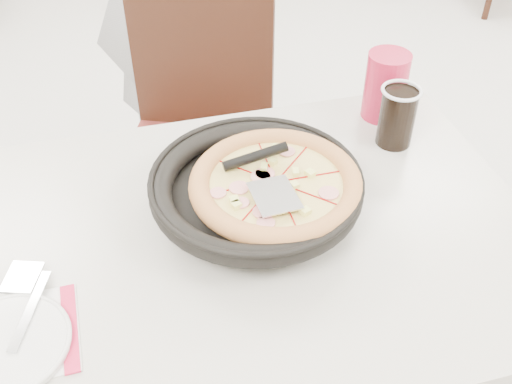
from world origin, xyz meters
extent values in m
plane|color=beige|center=(0.00, 0.00, 0.00)|extent=(7.00, 7.00, 0.00)
cylinder|color=black|center=(-0.30, -0.39, 0.77)|extent=(0.13, 0.13, 0.04)
cylinder|color=black|center=(-0.31, -0.38, 0.79)|extent=(0.37, 0.37, 0.01)
cylinder|color=#C07F44|center=(-0.28, -0.39, 0.81)|extent=(0.32, 0.32, 0.02)
cube|color=silver|center=(-0.29, -0.44, 0.84)|extent=(0.08, 0.10, 0.00)
cube|color=white|center=(-0.75, -0.57, 0.75)|extent=(0.18, 0.18, 0.00)
cylinder|color=silver|center=(-0.77, -0.59, 0.76)|extent=(0.22, 0.22, 0.01)
cube|color=silver|center=(-0.73, -0.53, 0.77)|extent=(0.07, 0.16, 0.00)
cylinder|color=black|center=(0.05, -0.23, 0.81)|extent=(0.09, 0.09, 0.13)
cylinder|color=#B81939|center=(0.07, -0.12, 0.83)|extent=(0.11, 0.11, 0.16)
camera|label=1|loc=(-0.53, -1.22, 1.55)|focal=42.00mm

